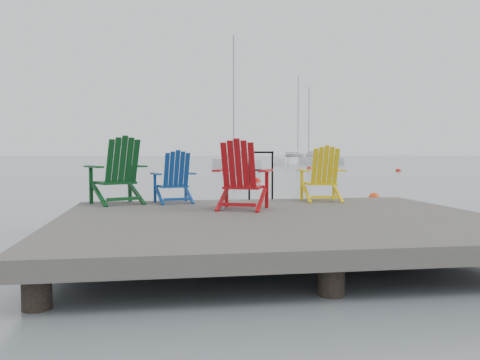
{
  "coord_description": "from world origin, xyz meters",
  "views": [
    {
      "loc": [
        -1.63,
        -6.82,
        1.38
      ],
      "look_at": [
        -0.1,
        2.74,
        0.85
      ],
      "focal_mm": 38.0,
      "sensor_mm": 36.0,
      "label": 1
    }
  ],
  "objects": [
    {
      "name": "buoy_a",
      "position": [
        4.77,
        7.56,
        0.0
      ],
      "size": [
        0.34,
        0.34,
        0.34
      ],
      "primitive_type": "sphere",
      "color": "#F3420E",
      "rests_on": "ground"
    },
    {
      "name": "sailboat_mid",
      "position": [
        14.92,
        53.02,
        0.36
      ],
      "size": [
        6.67,
        7.27,
        10.91
      ],
      "rotation": [
        0.0,
        0.0,
        -0.71
      ],
      "color": "white",
      "rests_on": "ground"
    },
    {
      "name": "chair_green",
      "position": [
        -2.31,
        1.97,
        1.06
      ],
      "size": [
        1.09,
        1.05,
        1.11
      ],
      "rotation": [
        0.0,
        0.0,
        0.43
      ],
      "color": "#0A3A16",
      "rests_on": "dock"
    },
    {
      "name": "sailboat_far",
      "position": [
        16.39,
        51.54,
        0.36
      ],
      "size": [
        6.9,
        3.85,
        9.47
      ],
      "rotation": [
        0.0,
        0.0,
        1.24
      ],
      "color": "silver",
      "rests_on": "ground"
    },
    {
      "name": "chair_yellow",
      "position": [
        1.26,
        1.89,
        0.99
      ],
      "size": [
        0.8,
        0.75,
        0.97
      ],
      "rotation": [
        0.0,
        0.0,
        -0.06
      ],
      "color": "yellow",
      "rests_on": "dock"
    },
    {
      "name": "chair_blue",
      "position": [
        -1.37,
        1.99,
        0.95
      ],
      "size": [
        0.8,
        0.76,
        0.89
      ],
      "rotation": [
        0.0,
        0.0,
        0.21
      ],
      "color": "navy",
      "rests_on": "dock"
    },
    {
      "name": "chair_red",
      "position": [
        -0.38,
        0.81,
        1.03
      ],
      "size": [
        1.01,
        0.97,
        1.05
      ],
      "rotation": [
        0.0,
        0.0,
        -0.39
      ],
      "color": "#AA0C12",
      "rests_on": "dock"
    },
    {
      "name": "handrail",
      "position": [
        0.25,
        2.45,
        1.04
      ],
      "size": [
        0.48,
        0.04,
        0.9
      ],
      "color": "black",
      "rests_on": "dock"
    },
    {
      "name": "sailboat_near",
      "position": [
        4.88,
        36.53,
        0.36
      ],
      "size": [
        3.03,
        8.7,
        11.76
      ],
      "rotation": [
        0.0,
        0.0,
        0.1
      ],
      "color": "#BDBDC1",
      "rests_on": "ground"
    },
    {
      "name": "ground",
      "position": [
        0.0,
        0.0,
        0.0
      ],
      "size": [
        400.0,
        400.0,
        0.0
      ],
      "primitive_type": "plane",
      "color": "slate",
      "rests_on": "ground"
    },
    {
      "name": "buoy_c",
      "position": [
        15.53,
        27.65,
        0.0
      ],
      "size": [
        0.4,
        0.4,
        0.4
      ],
      "primitive_type": "sphere",
      "color": "red",
      "rests_on": "ground"
    },
    {
      "name": "buoy_d",
      "position": [
        10.91,
        34.46,
        0.0
      ],
      "size": [
        0.41,
        0.41,
        0.41
      ],
      "primitive_type": "sphere",
      "color": "red",
      "rests_on": "ground"
    },
    {
      "name": "buoy_b",
      "position": [
        2.88,
        16.41,
        0.0
      ],
      "size": [
        0.4,
        0.4,
        0.4
      ],
      "primitive_type": "sphere",
      "color": "red",
      "rests_on": "ground"
    },
    {
      "name": "dock",
      "position": [
        0.0,
        0.0,
        0.35
      ],
      "size": [
        6.0,
        5.0,
        1.4
      ],
      "color": "#33302D",
      "rests_on": "ground"
    }
  ]
}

